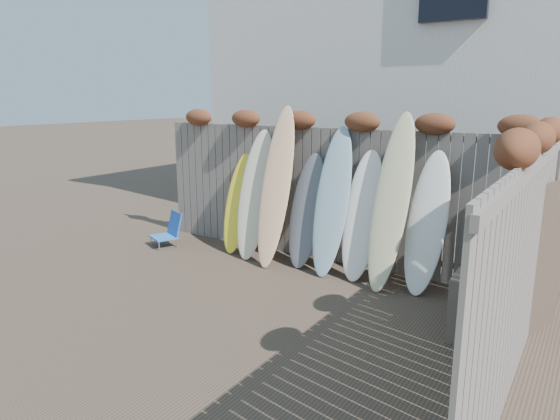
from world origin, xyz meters
The scene contains 15 objects.
ground centered at (0.00, 0.00, 0.00)m, with size 80.00×80.00×0.00m, color #493A2D.
back_fence centered at (0.06, 2.39, 1.18)m, with size 6.05×0.28×2.24m.
right_fence centered at (2.99, 0.25, 1.14)m, with size 0.28×4.40×2.24m.
house centered at (0.50, 6.50, 3.20)m, with size 8.50×5.50×6.33m.
beach_chair centered at (-2.50, 1.65, 0.26)m, with size 0.56×0.58×0.56m.
wooden_crate centered at (2.59, 0.94, 0.34)m, with size 0.57×0.48×0.67m, color #615849.
lattice_panel centered at (3.02, 1.38, 0.80)m, with size 0.04×1.07×1.60m, color #48352C.
surfboard_0 centered at (-1.35, 2.05, 0.78)m, with size 0.47×0.07×1.62m, color yellow.
surfboard_1 centered at (-0.97, 1.99, 0.98)m, with size 0.54×0.07×2.03m, color beige.
surfboard_2 centered at (-0.52, 1.91, 1.16)m, with size 0.46×0.07×2.42m, color #FFC785.
surfboard_3 centered at (-0.09, 2.04, 0.82)m, with size 0.51×0.07×1.71m, color #585C63.
surfboard_4 centered at (0.36, 1.98, 1.03)m, with size 0.49×0.07×2.14m, color #84A8B9.
surfboard_5 centered at (0.80, 2.01, 0.87)m, with size 0.52×0.07×1.81m, color white.
surfboard_6 centered at (1.24, 1.91, 1.13)m, with size 0.47×0.07×2.36m, color beige.
surfboard_7 centered at (1.69, 1.99, 0.90)m, with size 0.50×0.07×1.86m, color white.
Camera 1 is at (3.43, -4.11, 2.43)m, focal length 32.00 mm.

